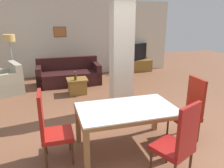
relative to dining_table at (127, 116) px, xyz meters
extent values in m
plane|color=brown|center=(0.00, 0.00, -0.58)|extent=(18.00, 18.00, 0.00)
cube|color=beige|center=(0.00, 5.20, 0.77)|extent=(7.20, 0.06, 2.70)
cube|color=brown|center=(-0.66, 5.16, 1.02)|extent=(0.44, 0.02, 0.36)
cube|color=#B26633|center=(-0.66, 5.15, 1.02)|extent=(0.40, 0.01, 0.32)
cube|color=beige|center=(0.42, 1.55, 0.77)|extent=(0.46, 0.38, 2.70)
cube|color=olive|center=(0.00, -0.45, 0.10)|extent=(1.59, 0.06, 0.06)
cube|color=olive|center=(0.00, 0.45, 0.10)|extent=(1.59, 0.06, 0.06)
cube|color=olive|center=(-0.77, 0.00, 0.10)|extent=(0.06, 0.84, 0.06)
cube|color=olive|center=(0.77, 0.00, 0.10)|extent=(0.06, 0.84, 0.06)
cube|color=silver|center=(0.00, 0.00, 0.14)|extent=(1.57, 0.94, 0.01)
cube|color=olive|center=(-0.75, -0.43, -0.25)|extent=(0.08, 0.08, 0.65)
cube|color=olive|center=(0.75, -0.43, -0.25)|extent=(0.08, 0.08, 0.65)
cube|color=olive|center=(-0.75, 0.43, -0.25)|extent=(0.08, 0.08, 0.65)
cube|color=olive|center=(0.75, 0.43, -0.25)|extent=(0.08, 0.08, 0.65)
cube|color=maroon|center=(1.08, 0.00, -0.16)|extent=(0.46, 0.46, 0.07)
cube|color=maroon|center=(1.29, 0.00, 0.21)|extent=(0.05, 0.44, 0.66)
cylinder|color=#4C311B|center=(0.89, -0.19, -0.39)|extent=(0.04, 0.04, 0.39)
cylinder|color=#4C311B|center=(0.89, 0.19, -0.39)|extent=(0.04, 0.04, 0.39)
cylinder|color=#4C311B|center=(1.27, -0.19, -0.39)|extent=(0.04, 0.04, 0.39)
cylinder|color=#4C311B|center=(1.27, 0.19, -0.39)|extent=(0.04, 0.04, 0.39)
cube|color=maroon|center=(0.36, -0.80, -0.16)|extent=(0.61, 0.61, 0.07)
cube|color=maroon|center=(0.44, -0.99, 0.21)|extent=(0.42, 0.22, 0.66)
cylinder|color=#4C311B|center=(0.11, -0.70, -0.39)|extent=(0.04, 0.04, 0.39)
cylinder|color=#4C311B|center=(0.45, -0.55, -0.39)|extent=(0.04, 0.04, 0.39)
cylinder|color=#4C311B|center=(0.61, -0.89, -0.39)|extent=(0.04, 0.04, 0.39)
cube|color=maroon|center=(-1.11, 0.00, -0.16)|extent=(0.46, 0.46, 0.07)
cube|color=maroon|center=(-1.31, 0.00, 0.21)|extent=(0.05, 0.44, 0.66)
cylinder|color=#4C311B|center=(-0.92, 0.19, -0.39)|extent=(0.04, 0.04, 0.39)
cylinder|color=#4C311B|center=(-0.92, -0.19, -0.39)|extent=(0.04, 0.04, 0.39)
cylinder|color=#4C311B|center=(-1.30, 0.19, -0.39)|extent=(0.04, 0.04, 0.39)
cylinder|color=#4C311B|center=(-1.30, -0.19, -0.39)|extent=(0.04, 0.04, 0.39)
cube|color=#341616|center=(-0.54, 3.95, -0.37)|extent=(2.00, 0.88, 0.42)
cube|color=#341616|center=(-0.54, 4.30, 0.05)|extent=(2.00, 0.18, 0.42)
cube|color=#341616|center=(0.38, 3.95, -0.26)|extent=(0.16, 0.88, 0.65)
cube|color=#341616|center=(-1.47, 3.95, -0.26)|extent=(0.16, 0.88, 0.65)
cube|color=#B3B095|center=(-2.40, 3.55, -0.38)|extent=(1.11, 1.14, 0.40)
cube|color=#B3B095|center=(-2.09, 3.67, 0.05)|extent=(0.49, 0.90, 0.46)
cube|color=#B3B095|center=(-2.27, 3.20, -0.26)|extent=(0.85, 0.44, 0.65)
cube|color=#B3B095|center=(-2.53, 3.90, -0.26)|extent=(0.85, 0.44, 0.65)
cube|color=olive|center=(-0.41, 2.97, -0.16)|extent=(0.57, 0.51, 0.04)
cube|color=olive|center=(-0.41, 2.97, -0.38)|extent=(0.49, 0.43, 0.40)
cylinder|color=#4C2D14|center=(-0.47, 2.83, -0.06)|extent=(0.07, 0.07, 0.17)
cylinder|color=#4C2D14|center=(-0.47, 2.83, 0.06)|extent=(0.03, 0.03, 0.06)
cylinder|color=#B7B7BC|center=(-0.47, 2.83, 0.10)|extent=(0.03, 0.03, 0.01)
cube|color=olive|center=(2.26, 4.92, -0.35)|extent=(1.16, 0.40, 0.46)
cube|color=black|center=(2.26, 4.92, -0.10)|extent=(0.43, 0.33, 0.03)
cube|color=black|center=(2.26, 4.92, 0.22)|extent=(0.89, 0.41, 0.62)
cylinder|color=#B7B7BC|center=(-2.28, 4.59, -0.57)|extent=(0.32, 0.32, 0.02)
cylinder|color=#B7B7BC|center=(-2.28, 4.59, 0.11)|extent=(0.04, 0.04, 1.35)
cylinder|color=#E5BC66|center=(-2.28, 4.59, 0.90)|extent=(0.35, 0.35, 0.22)
camera|label=1|loc=(-1.15, -3.02, 1.55)|focal=35.00mm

